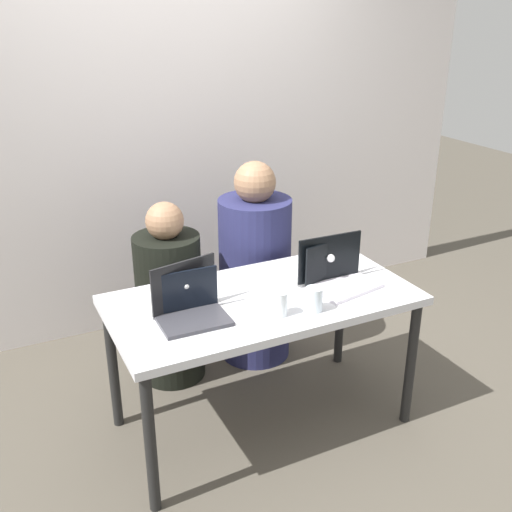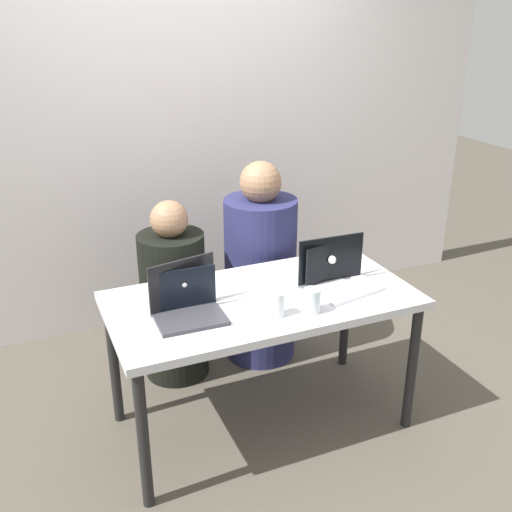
% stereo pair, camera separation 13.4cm
% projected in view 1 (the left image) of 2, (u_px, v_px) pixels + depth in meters
% --- Properties ---
extents(ground_plane, '(12.00, 12.00, 0.00)m').
position_uv_depth(ground_plane, '(262.00, 421.00, 3.12)').
color(ground_plane, '#4F483E').
extents(back_wall, '(4.50, 0.10, 2.56)m').
position_uv_depth(back_wall, '(164.00, 129.00, 3.76)').
color(back_wall, white).
rests_on(back_wall, ground).
extents(desk, '(1.45, 0.73, 0.73)m').
position_uv_depth(desk, '(263.00, 310.00, 2.86)').
color(desk, silver).
rests_on(desk, ground).
extents(person_on_left, '(0.42, 0.42, 1.05)m').
position_uv_depth(person_on_left, '(170.00, 302.00, 3.35)').
color(person_on_left, black).
rests_on(person_on_left, ground).
extents(person_on_right, '(0.44, 0.44, 1.21)m').
position_uv_depth(person_on_right, '(255.00, 273.00, 3.53)').
color(person_on_right, navy).
rests_on(person_on_right, ground).
extents(laptop_back_right, '(0.35, 0.29, 0.25)m').
position_uv_depth(laptop_back_right, '(320.00, 266.00, 3.04)').
color(laptop_back_right, silver).
rests_on(laptop_back_right, desk).
extents(laptop_back_left, '(0.37, 0.31, 0.24)m').
position_uv_depth(laptop_back_left, '(175.00, 293.00, 2.75)').
color(laptop_back_left, silver).
rests_on(laptop_back_left, desk).
extents(laptop_front_left, '(0.30, 0.24, 0.20)m').
position_uv_depth(laptop_front_left, '(191.00, 310.00, 2.61)').
color(laptop_front_left, '#37373D').
rests_on(laptop_front_left, desk).
extents(laptop_front_right, '(0.36, 0.28, 0.21)m').
position_uv_depth(laptop_front_right, '(340.00, 277.00, 2.92)').
color(laptop_front_right, silver).
rests_on(laptop_front_right, desk).
extents(water_glass_right, '(0.08, 0.08, 0.11)m').
position_uv_depth(water_glass_right, '(314.00, 301.00, 2.69)').
color(water_glass_right, silver).
rests_on(water_glass_right, desk).
extents(water_glass_center, '(0.07, 0.07, 0.11)m').
position_uv_depth(water_glass_center, '(280.00, 305.00, 2.65)').
color(water_glass_center, white).
rests_on(water_glass_center, desk).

